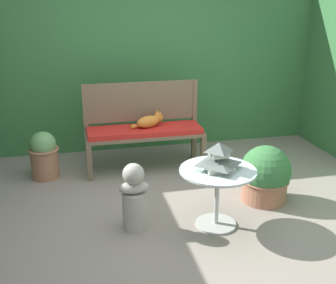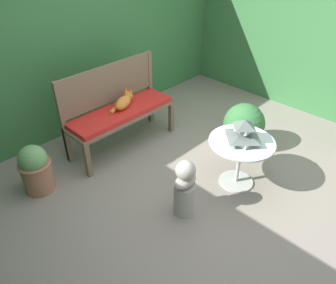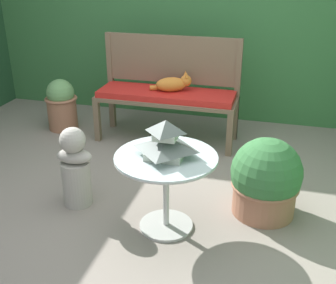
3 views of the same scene
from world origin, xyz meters
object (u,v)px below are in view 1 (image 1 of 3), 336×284
(patio_table, at_px, (217,182))
(pagoda_birdhouse, at_px, (218,158))
(garden_bench, at_px, (145,134))
(potted_plant_bench_right, at_px, (44,155))
(garden_bust, at_px, (134,198))
(potted_plant_patio_mid, at_px, (265,176))
(cat, at_px, (150,121))

(patio_table, distance_m, pagoda_birdhouse, 0.23)
(garden_bench, bearing_deg, potted_plant_bench_right, -179.98)
(garden_bust, height_order, potted_plant_patio_mid, garden_bust)
(garden_bench, relative_size, patio_table, 2.04)
(patio_table, height_order, potted_plant_bench_right, patio_table)
(garden_bench, distance_m, patio_table, 1.59)
(patio_table, bearing_deg, garden_bench, 105.38)
(pagoda_birdhouse, bearing_deg, garden_bench, 105.38)
(garden_bench, height_order, cat, cat)
(garden_bench, height_order, potted_plant_patio_mid, potted_plant_patio_mid)
(pagoda_birdhouse, relative_size, potted_plant_bench_right, 0.58)
(garden_bench, height_order, pagoda_birdhouse, pagoda_birdhouse)
(patio_table, relative_size, potted_plant_patio_mid, 1.17)
(garden_bust, distance_m, potted_plant_patio_mid, 1.47)
(pagoda_birdhouse, distance_m, potted_plant_patio_mid, 0.88)
(cat, xyz_separation_m, garden_bust, (-0.42, -1.44, -0.31))
(pagoda_birdhouse, distance_m, garden_bust, 0.87)
(pagoda_birdhouse, bearing_deg, potted_plant_patio_mid, 29.60)
(patio_table, distance_m, potted_plant_patio_mid, 0.80)
(garden_bust, bearing_deg, potted_plant_bench_right, 118.11)
(pagoda_birdhouse, xyz_separation_m, potted_plant_bench_right, (-1.65, 1.53, -0.40))
(pagoda_birdhouse, bearing_deg, potted_plant_bench_right, 137.10)
(cat, relative_size, pagoda_birdhouse, 1.28)
(potted_plant_patio_mid, bearing_deg, patio_table, -150.40)
(potted_plant_patio_mid, xyz_separation_m, potted_plant_bench_right, (-2.33, 1.15, 0.00))
(pagoda_birdhouse, bearing_deg, garden_bust, 170.85)
(patio_table, height_order, potted_plant_patio_mid, potted_plant_patio_mid)
(patio_table, relative_size, garden_bust, 1.09)
(garden_bench, xyz_separation_m, cat, (0.07, 0.02, 0.15))
(pagoda_birdhouse, xyz_separation_m, potted_plant_patio_mid, (0.67, 0.38, -0.41))
(garden_bench, xyz_separation_m, garden_bust, (-0.35, -1.41, -0.15))
(garden_bench, xyz_separation_m, potted_plant_patio_mid, (1.10, -1.15, -0.18))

